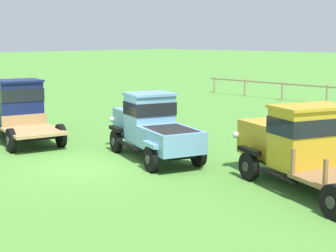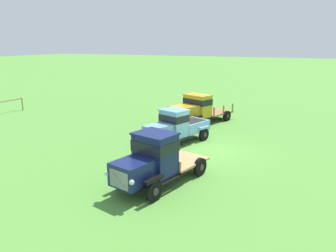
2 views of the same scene
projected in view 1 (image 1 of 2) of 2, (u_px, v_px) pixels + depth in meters
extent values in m
plane|color=#518E38|center=(90.00, 167.00, 15.76)|extent=(240.00, 240.00, 0.00)
cylinder|color=#997F60|center=(327.00, 94.00, 30.70)|extent=(0.12, 0.12, 1.15)
cylinder|color=#997F60|center=(282.00, 91.00, 32.34)|extent=(0.12, 0.12, 1.15)
cylinder|color=#997F60|center=(245.00, 88.00, 34.65)|extent=(0.12, 0.12, 1.15)
cylinder|color=#997F60|center=(215.00, 85.00, 36.94)|extent=(0.12, 0.12, 1.15)
cube|color=#997F60|center=(306.00, 85.00, 31.36)|extent=(15.27, 0.08, 0.10)
cylinder|color=black|center=(34.00, 123.00, 21.25)|extent=(0.86, 0.37, 0.84)
cylinder|color=#2D2D2D|center=(37.00, 123.00, 21.31)|extent=(0.29, 0.10, 0.29)
cylinder|color=black|center=(11.00, 140.00, 17.65)|extent=(0.86, 0.37, 0.84)
cylinder|color=#2D2D2D|center=(8.00, 141.00, 17.60)|extent=(0.29, 0.10, 0.29)
cylinder|color=black|center=(61.00, 135.00, 18.56)|extent=(0.86, 0.37, 0.84)
cylinder|color=#2D2D2D|center=(64.00, 135.00, 18.61)|extent=(0.29, 0.10, 0.29)
cube|color=black|center=(23.00, 129.00, 19.51)|extent=(4.65, 1.99, 0.12)
cube|color=#141E51|center=(11.00, 110.00, 20.89)|extent=(1.73, 1.55, 0.92)
cube|color=silver|center=(6.00, 109.00, 21.49)|extent=(0.28, 0.97, 0.69)
sphere|color=silver|center=(22.00, 106.00, 21.83)|extent=(0.20, 0.20, 0.20)
cube|color=black|center=(34.00, 112.00, 21.18)|extent=(0.98, 0.42, 0.12)
cube|color=#141E51|center=(19.00, 104.00, 19.68)|extent=(1.55, 1.80, 1.69)
cube|color=black|center=(19.00, 94.00, 19.62)|extent=(1.60, 1.85, 0.47)
cube|color=#141E51|center=(18.00, 81.00, 19.53)|extent=(1.68, 1.90, 0.08)
cube|color=black|center=(43.00, 126.00, 20.18)|extent=(1.70, 0.53, 0.05)
cube|color=tan|center=(33.00, 131.00, 18.36)|extent=(2.60, 2.28, 0.10)
cube|color=tan|center=(25.00, 121.00, 19.23)|extent=(0.46, 1.66, 0.44)
cylinder|color=black|center=(116.00, 141.00, 17.68)|extent=(0.79, 0.43, 0.77)
cylinder|color=#2D2D2D|center=(113.00, 142.00, 17.63)|extent=(0.27, 0.11, 0.27)
cylinder|color=black|center=(158.00, 137.00, 18.37)|extent=(0.79, 0.43, 0.77)
cylinder|color=#2D2D2D|center=(161.00, 137.00, 18.41)|extent=(0.27, 0.11, 0.27)
cylinder|color=black|center=(151.00, 159.00, 15.07)|extent=(0.79, 0.43, 0.77)
cylinder|color=#2D2D2D|center=(147.00, 160.00, 15.02)|extent=(0.27, 0.11, 0.27)
cylinder|color=black|center=(198.00, 154.00, 15.75)|extent=(0.79, 0.43, 0.77)
cylinder|color=#2D2D2D|center=(201.00, 154.00, 15.80)|extent=(0.27, 0.11, 0.27)
cube|color=black|center=(153.00, 144.00, 16.82)|extent=(4.31, 2.17, 0.12)
cube|color=#70A3D1|center=(135.00, 122.00, 18.12)|extent=(1.76, 1.52, 0.90)
cube|color=silver|center=(127.00, 120.00, 18.76)|extent=(0.33, 0.84, 0.68)
sphere|color=silver|center=(112.00, 119.00, 18.51)|extent=(0.20, 0.20, 0.20)
sphere|color=silver|center=(142.00, 117.00, 19.02)|extent=(0.20, 0.20, 0.20)
cube|color=black|center=(116.00, 129.00, 17.61)|extent=(0.90, 0.47, 0.12)
cube|color=black|center=(158.00, 125.00, 18.29)|extent=(0.90, 0.47, 0.12)
cube|color=#70A3D1|center=(150.00, 118.00, 16.91)|extent=(1.50, 1.67, 1.53)
cube|color=black|center=(150.00, 108.00, 16.86)|extent=(1.55, 1.72, 0.43)
cube|color=#70A3D1|center=(150.00, 94.00, 16.78)|extent=(1.63, 1.77, 0.08)
cube|color=black|center=(129.00, 146.00, 16.63)|extent=(1.53, 0.63, 0.05)
cube|color=black|center=(172.00, 142.00, 17.29)|extent=(1.53, 0.63, 0.05)
cube|color=#70A3D1|center=(171.00, 139.00, 15.60)|extent=(2.37, 2.02, 0.66)
cube|color=black|center=(171.00, 130.00, 15.55)|extent=(2.00, 1.71, 0.06)
cube|color=#70A3D1|center=(151.00, 145.00, 15.00)|extent=(0.87, 0.46, 0.12)
cube|color=#70A3D1|center=(198.00, 140.00, 15.68)|extent=(0.87, 0.46, 0.12)
cylinder|color=black|center=(249.00, 166.00, 14.22)|extent=(0.80, 0.46, 0.79)
cylinder|color=#2D2D2D|center=(245.00, 167.00, 14.17)|extent=(0.27, 0.13, 0.28)
cylinder|color=black|center=(312.00, 159.00, 15.07)|extent=(0.80, 0.46, 0.79)
cylinder|color=#2D2D2D|center=(315.00, 159.00, 15.11)|extent=(0.27, 0.13, 0.28)
cylinder|color=black|center=(334.00, 202.00, 11.12)|extent=(0.80, 0.46, 0.79)
cylinder|color=#2D2D2D|center=(330.00, 203.00, 11.08)|extent=(0.27, 0.13, 0.28)
cube|color=black|center=(318.00, 173.00, 13.21)|extent=(5.17, 2.92, 0.12)
cube|color=gold|center=(276.00, 139.00, 14.78)|extent=(2.25, 2.07, 0.99)
cube|color=silver|center=(259.00, 135.00, 15.59)|extent=(0.48, 1.13, 0.74)
sphere|color=silver|center=(236.00, 135.00, 15.27)|extent=(0.20, 0.20, 0.20)
sphere|color=silver|center=(281.00, 131.00, 15.91)|extent=(0.20, 0.20, 0.20)
cube|color=black|center=(249.00, 151.00, 14.14)|extent=(0.92, 0.51, 0.12)
cube|color=black|center=(312.00, 144.00, 14.99)|extent=(0.92, 0.51, 0.12)
cube|color=gold|center=(310.00, 138.00, 13.41)|extent=(1.71, 2.17, 1.57)
cube|color=black|center=(310.00, 125.00, 13.35)|extent=(1.76, 2.23, 0.44)
cube|color=gold|center=(311.00, 107.00, 13.27)|extent=(1.84, 2.29, 0.08)
cube|color=black|center=(277.00, 175.00, 13.04)|extent=(1.49, 0.68, 0.05)
cube|color=olive|center=(293.00, 161.00, 12.45)|extent=(0.10, 0.10, 0.62)
cube|color=olive|center=(325.00, 173.00, 11.40)|extent=(0.10, 0.10, 0.62)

